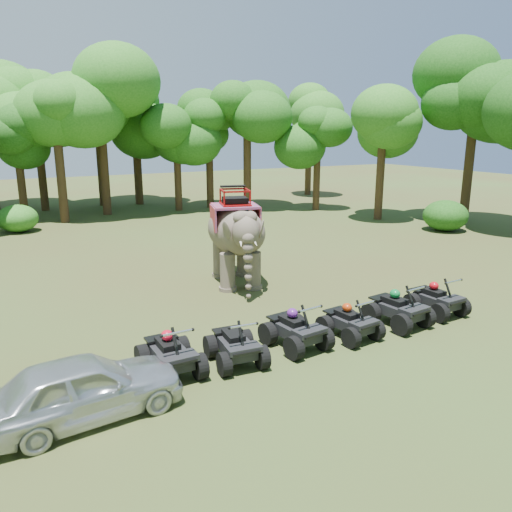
{
  "coord_description": "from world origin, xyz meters",
  "views": [
    {
      "loc": [
        -7.4,
        -12.48,
        5.86
      ],
      "look_at": [
        0.0,
        1.2,
        1.9
      ],
      "focal_mm": 35.0,
      "sensor_mm": 36.0,
      "label": 1
    }
  ],
  "objects": [
    {
      "name": "ground",
      "position": [
        0.0,
        0.0,
        0.0
      ],
      "size": [
        110.0,
        110.0,
        0.0
      ],
      "primitive_type": "plane",
      "color": "#47381E",
      "rests_on": "ground"
    },
    {
      "name": "elephant",
      "position": [
        0.87,
        4.45,
        1.87
      ],
      "size": [
        3.1,
        4.82,
        3.74
      ],
      "primitive_type": null,
      "rotation": [
        0.0,
        0.0,
        -0.28
      ],
      "color": "brown",
      "rests_on": "ground"
    },
    {
      "name": "parked_car",
      "position": [
        -6.11,
        -2.62,
        0.69
      ],
      "size": [
        4.19,
        2.0,
        1.38
      ],
      "primitive_type": "imported",
      "rotation": [
        0.0,
        0.0,
        1.66
      ],
      "color": "silver",
      "rests_on": "ground"
    },
    {
      "name": "atv_0",
      "position": [
        -3.91,
        -1.6,
        0.67
      ],
      "size": [
        1.34,
        1.82,
        1.34
      ],
      "primitive_type": null,
      "rotation": [
        0.0,
        0.0,
        0.01
      ],
      "color": "black",
      "rests_on": "ground"
    },
    {
      "name": "atv_1",
      "position": [
        -2.24,
        -1.83,
        0.63
      ],
      "size": [
        1.41,
        1.82,
        1.27
      ],
      "primitive_type": null,
      "rotation": [
        0.0,
        0.0,
        -0.1
      ],
      "color": "black",
      "rests_on": "ground"
    },
    {
      "name": "atv_2",
      "position": [
        -0.35,
        -1.75,
        0.67
      ],
      "size": [
        1.5,
        1.93,
        1.33
      ],
      "primitive_type": null,
      "rotation": [
        0.0,
        0.0,
        0.11
      ],
      "color": "black",
      "rests_on": "ground"
    },
    {
      "name": "atv_3",
      "position": [
        1.39,
        -1.94,
        0.61
      ],
      "size": [
        1.39,
        1.78,
        1.23
      ],
      "primitive_type": null,
      "rotation": [
        0.0,
        0.0,
        0.11
      ],
      "color": "black",
      "rests_on": "ground"
    },
    {
      "name": "atv_4",
      "position": [
        3.29,
        -1.89,
        0.68
      ],
      "size": [
        1.53,
        1.97,
        1.36
      ],
      "primitive_type": null,
      "rotation": [
        0.0,
        0.0,
        0.11
      ],
      "color": "black",
      "rests_on": "ground"
    },
    {
      "name": "atv_5",
      "position": [
        5.08,
        -1.77,
        0.65
      ],
      "size": [
        1.35,
        1.8,
        1.29
      ],
      "primitive_type": null,
      "rotation": [
        0.0,
        0.0,
        0.04
      ],
      "color": "black",
      "rests_on": "ground"
    },
    {
      "name": "tree_0",
      "position": [
        0.0,
        23.39,
        4.95
      ],
      "size": [
        6.92,
        6.92,
        9.89
      ],
      "primitive_type": null,
      "color": "#195114",
      "rests_on": "ground"
    },
    {
      "name": "tree_1",
      "position": [
        5.11,
        22.72,
        3.68
      ],
      "size": [
        5.15,
        5.15,
        7.36
      ],
      "primitive_type": null,
      "color": "#195114",
      "rests_on": "ground"
    },
    {
      "name": "tree_2",
      "position": [
        9.84,
        20.74,
        4.62
      ],
      "size": [
        6.46,
        6.46,
        9.23
      ],
      "primitive_type": null,
      "color": "#195114",
      "rests_on": "ground"
    },
    {
      "name": "tree_3",
      "position": [
        14.24,
        18.08,
        3.43
      ],
      "size": [
        4.8,
        4.8,
        6.86
      ],
      "primitive_type": null,
      "color": "#195114",
      "rests_on": "ground"
    },
    {
      "name": "tree_4",
      "position": [
        15.54,
        12.72,
        3.75
      ],
      "size": [
        5.25,
        5.25,
        7.5
      ],
      "primitive_type": null,
      "color": "#195114",
      "rests_on": "ground"
    },
    {
      "name": "tree_5",
      "position": [
        20.22,
        9.67,
        4.92
      ],
      "size": [
        6.89,
        6.89,
        9.84
      ],
      "primitive_type": null,
      "color": "#195114",
      "rests_on": "ground"
    },
    {
      "name": "tree_25",
      "position": [
        -5.32,
        23.6,
        3.44
      ],
      "size": [
        4.82,
        4.82,
        6.88
      ],
      "primitive_type": null,
      "color": "#195114",
      "rests_on": "ground"
    },
    {
      "name": "tree_28",
      "position": [
        -3.67,
        27.44,
        4.52
      ],
      "size": [
        6.33,
        6.33,
        9.05
      ],
      "primitive_type": null,
      "color": "#195114",
      "rests_on": "ground"
    },
    {
      "name": "tree_29",
      "position": [
        18.77,
        25.85,
        4.34
      ],
      "size": [
        6.08,
        6.08,
        8.68
      ],
      "primitive_type": null,
      "color": "#195114",
      "rests_on": "ground"
    },
    {
      "name": "tree_30",
      "position": [
        -3.11,
        21.52,
        4.32
      ],
      "size": [
        6.05,
        6.05,
        8.65
      ],
      "primitive_type": null,
      "color": "#195114",
      "rests_on": "ground"
    },
    {
      "name": "tree_32",
      "position": [
        3.42,
        27.47,
        4.47
      ],
      "size": [
        6.26,
        6.26,
        8.95
      ],
      "primitive_type": null,
      "color": "#195114",
      "rests_on": "ground"
    },
    {
      "name": "tree_33",
      "position": [
        7.76,
        22.96,
        4.11
      ],
      "size": [
        5.75,
        5.75,
        8.21
      ],
      "primitive_type": null,
      "color": "#195114",
      "rests_on": "ground"
    },
    {
      "name": "tree_34",
      "position": [
        3.44,
        27.24,
        4.27
      ],
      "size": [
        5.98,
        5.98,
        8.55
      ],
      "primitive_type": null,
      "color": "#195114",
      "rests_on": "ground"
    },
    {
      "name": "tree_39",
      "position": [
        0.72,
        27.97,
        5.17
      ],
      "size": [
        7.24,
        7.24,
        10.35
      ],
      "primitive_type": null,
      "color": "#195114",
      "rests_on": "ground"
    }
  ]
}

